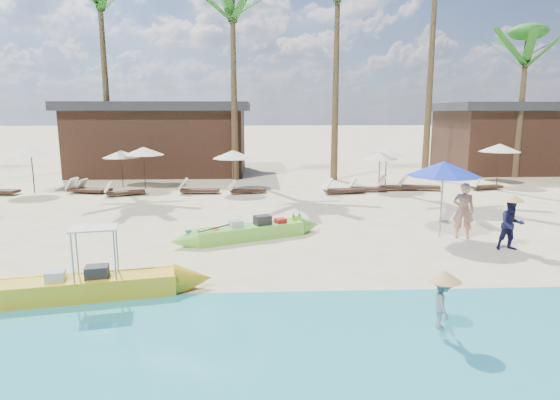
{
  "coord_description": "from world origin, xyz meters",
  "views": [
    {
      "loc": [
        -2.08,
        -11.78,
        3.74
      ],
      "look_at": [
        -1.43,
        2.0,
        1.13
      ],
      "focal_mm": 30.0,
      "sensor_mm": 36.0,
      "label": 1
    }
  ],
  "objects_px": {
    "yellow_canoe": "(86,287)",
    "green_canoe": "(250,232)",
    "blue_umbrella": "(444,169)",
    "tourist": "(463,211)"
  },
  "relations": [
    {
      "from": "green_canoe",
      "to": "tourist",
      "type": "relative_size",
      "value": 2.97
    },
    {
      "from": "blue_umbrella",
      "to": "green_canoe",
      "type": "bearing_deg",
      "value": 179.34
    },
    {
      "from": "yellow_canoe",
      "to": "blue_umbrella",
      "type": "relative_size",
      "value": 2.43
    },
    {
      "from": "yellow_canoe",
      "to": "blue_umbrella",
      "type": "bearing_deg",
      "value": 14.31
    },
    {
      "from": "green_canoe",
      "to": "yellow_canoe",
      "type": "relative_size",
      "value": 0.89
    },
    {
      "from": "tourist",
      "to": "blue_umbrella",
      "type": "bearing_deg",
      "value": 13.18
    },
    {
      "from": "yellow_canoe",
      "to": "green_canoe",
      "type": "bearing_deg",
      "value": 42.11
    },
    {
      "from": "tourist",
      "to": "blue_umbrella",
      "type": "xyz_separation_m",
      "value": [
        -0.63,
        0.12,
        1.25
      ]
    },
    {
      "from": "green_canoe",
      "to": "tourist",
      "type": "distance_m",
      "value": 6.41
    },
    {
      "from": "green_canoe",
      "to": "yellow_canoe",
      "type": "distance_m",
      "value": 5.43
    }
  ]
}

